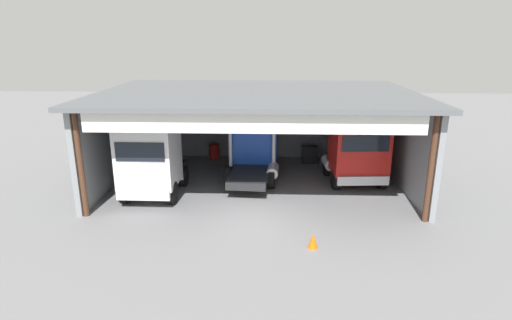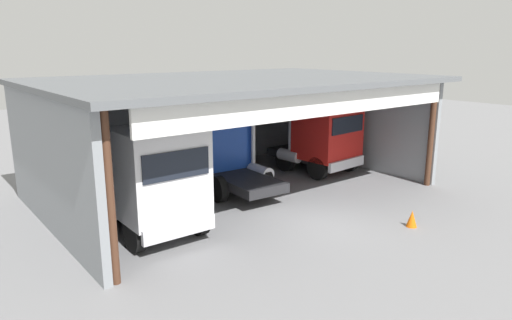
# 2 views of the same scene
# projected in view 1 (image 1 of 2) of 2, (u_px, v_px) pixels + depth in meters

# --- Properties ---
(ground_plane) EXTENTS (80.00, 80.00, 0.00)m
(ground_plane) POSITION_uv_depth(u_px,v_px,m) (253.00, 220.00, 17.02)
(ground_plane) COLOR slate
(ground_plane) RESTS_ON ground
(workshop_shed) EXTENTS (15.15, 10.22, 4.71)m
(workshop_shed) POSITION_uv_depth(u_px,v_px,m) (258.00, 115.00, 21.34)
(workshop_shed) COLOR gray
(workshop_shed) RESTS_ON ground
(truck_white_center_right_bay) EXTENTS (2.63, 4.88, 3.49)m
(truck_white_center_right_bay) POSITION_uv_depth(u_px,v_px,m) (151.00, 160.00, 18.90)
(truck_white_center_right_bay) COLOR white
(truck_white_center_right_bay) RESTS_ON ground
(truck_blue_center_bay) EXTENTS (2.70, 5.34, 3.42)m
(truck_blue_center_bay) POSITION_uv_depth(u_px,v_px,m) (254.00, 147.00, 21.81)
(truck_blue_center_bay) COLOR #1E47B7
(truck_blue_center_bay) RESTS_ON ground
(truck_red_center_left_bay) EXTENTS (2.96, 4.48, 3.71)m
(truck_red_center_left_bay) POSITION_uv_depth(u_px,v_px,m) (356.00, 151.00, 20.63)
(truck_red_center_left_bay) COLOR red
(truck_red_center_left_bay) RESTS_ON ground
(oil_drum) EXTENTS (0.58, 0.58, 0.95)m
(oil_drum) POSITION_uv_depth(u_px,v_px,m) (214.00, 152.00, 25.26)
(oil_drum) COLOR #B21E19
(oil_drum) RESTS_ON ground
(tool_cart) EXTENTS (0.90, 0.60, 1.00)m
(tool_cart) POSITION_uv_depth(u_px,v_px,m) (310.00, 154.00, 24.59)
(tool_cart) COLOR black
(tool_cart) RESTS_ON ground
(traffic_cone) EXTENTS (0.36, 0.36, 0.56)m
(traffic_cone) POSITION_uv_depth(u_px,v_px,m) (313.00, 241.00, 14.69)
(traffic_cone) COLOR orange
(traffic_cone) RESTS_ON ground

